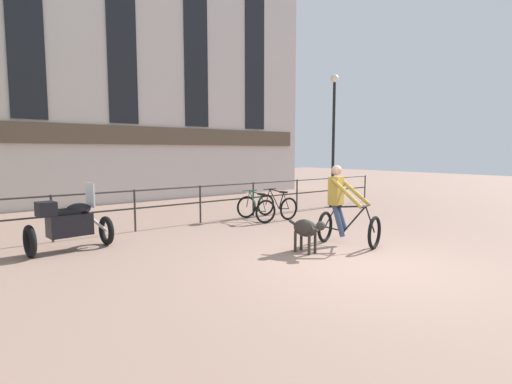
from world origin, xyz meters
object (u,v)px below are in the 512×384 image
at_px(cyclist_with_bike, 343,209).
at_px(parked_bicycle_mid_left, 277,206).
at_px(dog, 307,229).
at_px(parked_bicycle_near_lamp, 256,208).
at_px(parked_motorcycle, 69,223).
at_px(street_lamp, 333,134).

relative_size(cyclist_with_bike, parked_bicycle_mid_left, 1.52).
distance_m(dog, parked_bicycle_near_lamp, 3.81).
bearing_deg(dog, parked_bicycle_mid_left, 50.84).
bearing_deg(cyclist_with_bike, parked_bicycle_mid_left, 54.55).
height_order(dog, parked_motorcycle, parked_motorcycle).
height_order(cyclist_with_bike, parked_bicycle_near_lamp, cyclist_with_bike).
xyz_separation_m(parked_bicycle_near_lamp, street_lamp, (3.89, 0.47, 2.24)).
bearing_deg(street_lamp, dog, -143.73).
bearing_deg(street_lamp, parked_bicycle_near_lamp, -173.07).
bearing_deg(parked_bicycle_mid_left, cyclist_with_bike, 71.65).
distance_m(cyclist_with_bike, street_lamp, 6.11).
distance_m(parked_motorcycle, parked_bicycle_near_lamp, 5.13).
height_order(parked_bicycle_near_lamp, street_lamp, street_lamp).
bearing_deg(parked_bicycle_near_lamp, street_lamp, -165.70).
bearing_deg(parked_bicycle_mid_left, dog, 57.24).
bearing_deg(parked_bicycle_mid_left, parked_bicycle_near_lamp, 0.96).
relative_size(cyclist_with_bike, dog, 1.83).
bearing_deg(parked_bicycle_near_lamp, dog, 73.91).
bearing_deg(parked_bicycle_mid_left, parked_motorcycle, 4.93).
height_order(cyclist_with_bike, parked_motorcycle, cyclist_with_bike).
bearing_deg(parked_bicycle_near_lamp, parked_bicycle_mid_left, -172.64).
relative_size(cyclist_with_bike, parked_bicycle_near_lamp, 1.43).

